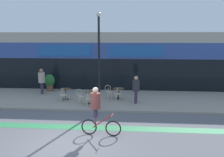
{
  "coord_description": "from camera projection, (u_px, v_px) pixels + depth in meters",
  "views": [
    {
      "loc": [
        2.6,
        -9.66,
        4.3
      ],
      "look_at": [
        1.33,
        5.16,
        1.82
      ],
      "focal_mm": 42.0,
      "sensor_mm": 36.0,
      "label": 1
    }
  ],
  "objects": [
    {
      "name": "storefront_facade",
      "position": [
        103.0,
        60.0,
        21.81
      ],
      "size": [
        40.0,
        4.06,
        4.5
      ],
      "color": "#B2A899",
      "rests_on": "ground"
    },
    {
      "name": "bike_lane_stripe",
      "position": [
        78.0,
        127.0,
        12.36
      ],
      "size": [
        36.0,
        0.7,
        0.01
      ],
      "primitive_type": "cube",
      "color": "#2D844C",
      "rests_on": "ground"
    },
    {
      "name": "bistro_table_2",
      "position": [
        118.0,
        91.0,
        17.3
      ],
      "size": [
        0.75,
        0.75,
        0.7
      ],
      "color": "black",
      "rests_on": "sidewalk_slab"
    },
    {
      "name": "planter_pot",
      "position": [
        50.0,
        82.0,
        19.68
      ],
      "size": [
        0.77,
        0.77,
        1.26
      ],
      "color": "brown",
      "rests_on": "sidewalk_slab"
    },
    {
      "name": "cafe_chair_2_near",
      "position": [
        118.0,
        93.0,
        16.69
      ],
      "size": [
        0.45,
        0.6,
        0.9
      ],
      "rotation": [
        0.0,
        0.0,
        1.45
      ],
      "color": "beige",
      "rests_on": "sidewalk_slab"
    },
    {
      "name": "pedestrian_near_end",
      "position": [
        136.0,
        87.0,
        16.07
      ],
      "size": [
        0.53,
        0.53,
        1.7
      ],
      "rotation": [
        0.0,
        0.0,
        2.91
      ],
      "color": "#382D47",
      "rests_on": "sidewalk_slab"
    },
    {
      "name": "sidewalk_slab",
      "position": [
        95.0,
        99.0,
        17.54
      ],
      "size": [
        40.0,
        5.5,
        0.12
      ],
      "primitive_type": "cube",
      "color": "gray",
      "rests_on": "ground"
    },
    {
      "name": "lamp_post",
      "position": [
        99.0,
        54.0,
        14.61
      ],
      "size": [
        0.26,
        0.26,
        5.41
      ],
      "color": "black",
      "rests_on": "sidewalk_slab"
    },
    {
      "name": "pedestrian_far_end",
      "position": [
        42.0,
        79.0,
        18.64
      ],
      "size": [
        0.53,
        0.53,
        1.81
      ],
      "rotation": [
        0.0,
        0.0,
        0.15
      ],
      "color": "#382D47",
      "rests_on": "sidewalk_slab"
    },
    {
      "name": "cafe_chair_1_near",
      "position": [
        89.0,
        98.0,
        15.45
      ],
      "size": [
        0.44,
        0.59,
        0.9
      ],
      "rotation": [
        0.0,
        0.0,
        1.48
      ],
      "color": "beige",
      "rests_on": "sidewalk_slab"
    },
    {
      "name": "cafe_chair_2_side",
      "position": [
        109.0,
        91.0,
        17.36
      ],
      "size": [
        0.6,
        0.45,
        0.9
      ],
      "rotation": [
        0.0,
        0.0,
        -0.14
      ],
      "color": "beige",
      "rests_on": "sidewalk_slab"
    },
    {
      "name": "bistro_table_0",
      "position": [
        66.0,
        92.0,
        17.09
      ],
      "size": [
        0.68,
        0.68,
        0.72
      ],
      "color": "black",
      "rests_on": "sidewalk_slab"
    },
    {
      "name": "cafe_chair_0_near",
      "position": [
        63.0,
        94.0,
        16.47
      ],
      "size": [
        0.41,
        0.58,
        0.9
      ],
      "rotation": [
        0.0,
        0.0,
        1.55
      ],
      "color": "beige",
      "rests_on": "sidewalk_slab"
    },
    {
      "name": "cafe_chair_1_side",
      "position": [
        81.0,
        95.0,
        16.12
      ],
      "size": [
        0.59,
        0.43,
        0.9
      ],
      "rotation": [
        0.0,
        0.0,
        -0.07
      ],
      "color": "beige",
      "rests_on": "sidewalk_slab"
    },
    {
      "name": "bistro_table_1",
      "position": [
        91.0,
        96.0,
        16.07
      ],
      "size": [
        0.63,
        0.63,
        0.71
      ],
      "color": "black",
      "rests_on": "sidewalk_slab"
    },
    {
      "name": "ground_plane",
      "position": [
        68.0,
        144.0,
        10.43
      ],
      "size": [
        120.0,
        120.0,
        0.0
      ],
      "primitive_type": "plane",
      "color": "#5B5B60"
    },
    {
      "name": "cyclist_1",
      "position": [
        97.0,
        108.0,
        11.18
      ],
      "size": [
        1.76,
        0.55,
        2.12
      ],
      "rotation": [
        0.0,
        0.0,
        -0.1
      ],
      "color": "black",
      "rests_on": "ground"
    }
  ]
}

